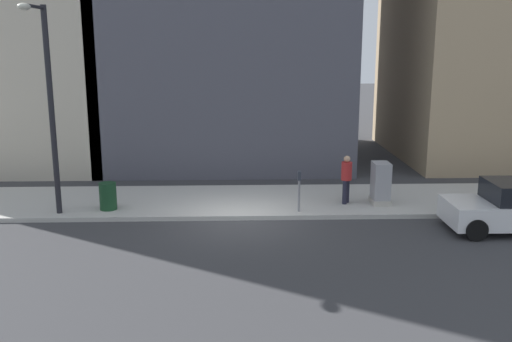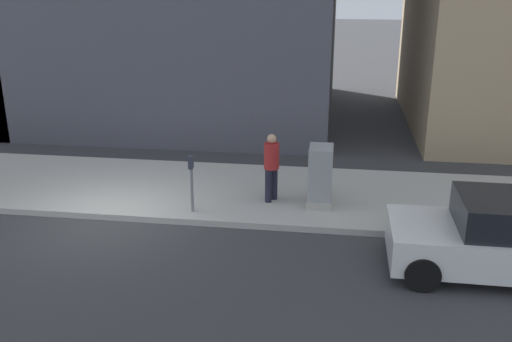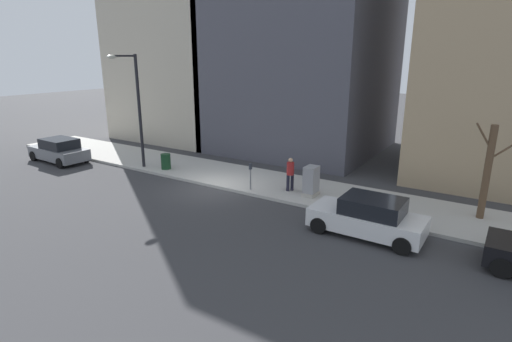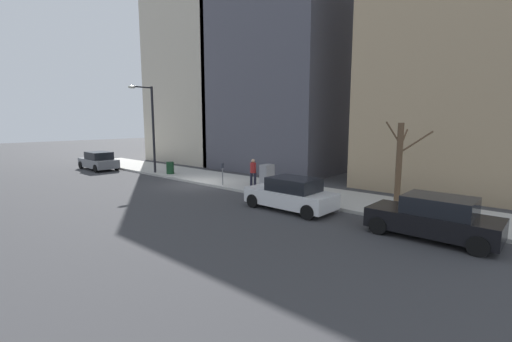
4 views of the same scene
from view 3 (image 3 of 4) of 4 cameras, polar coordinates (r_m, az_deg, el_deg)
The scene contains 11 objects.
ground_plane at distance 20.66m, azimuth -5.92°, elevation -2.45°, with size 120.00×120.00×0.00m, color #38383A.
sidewalk at distance 22.15m, azimuth -2.70°, elevation -0.89°, with size 4.00×36.00×0.15m, color #B2AFA8.
parked_car_white at distance 15.65m, azimuth 15.72°, elevation -6.36°, with size 1.95×4.22×1.52m.
parked_car_grey at distance 28.41m, azimuth -26.31°, elevation 2.64°, with size 2.02×4.25×1.52m.
parking_meter at distance 19.62m, azimuth -0.80°, elevation -0.38°, with size 0.14×0.10×1.35m.
utility_box at distance 19.03m, azimuth 7.87°, elevation -1.48°, with size 0.83×0.61×1.43m.
streetlamp at distance 24.04m, azimuth -16.89°, elevation 9.40°, with size 1.97×0.32×6.50m.
bare_tree at distance 18.35m, azimuth 30.21°, elevation 0.08°, with size 1.16×1.87×3.93m.
trash_bin at distance 23.95m, azimuth -12.76°, elevation 1.34°, with size 0.56×0.56×0.90m, color #14381E.
pedestrian_near_meter at distance 19.52m, azimuth 4.92°, elevation -0.20°, with size 0.37×0.36×1.66m.
office_tower_right at distance 34.52m, azimuth -9.41°, elevation 19.84°, with size 9.99×9.99×17.79m, color #BCB29E.
Camera 3 is at (-15.19, -12.36, 6.57)m, focal length 28.00 mm.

